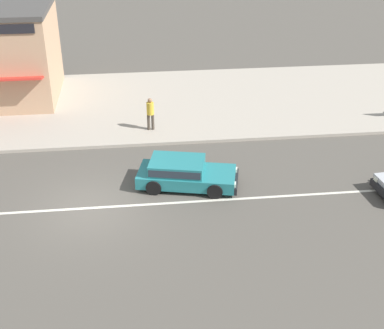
% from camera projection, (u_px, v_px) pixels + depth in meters
% --- Properties ---
extents(ground_plane, '(160.00, 160.00, 0.00)m').
position_uv_depth(ground_plane, '(91.00, 208.00, 19.77)').
color(ground_plane, '#544F47').
extents(lane_centre_stripe, '(50.40, 0.14, 0.01)m').
position_uv_depth(lane_centre_stripe, '(91.00, 208.00, 19.76)').
color(lane_centre_stripe, silver).
rests_on(lane_centre_stripe, ground).
extents(kerb_strip, '(68.00, 10.00, 0.15)m').
position_uv_depth(kerb_strip, '(100.00, 106.00, 28.37)').
color(kerb_strip, '#ADA393').
rests_on(kerb_strip, ground).
extents(hatchback_teal_0, '(4.18, 2.50, 1.10)m').
position_uv_depth(hatchback_teal_0, '(183.00, 172.00, 20.94)').
color(hatchback_teal_0, teal).
rests_on(hatchback_teal_0, ground).
extents(pedestrian_near_clock, '(0.34, 0.34, 1.59)m').
position_uv_depth(pedestrian_near_clock, '(150.00, 112.00, 25.09)').
color(pedestrian_near_clock, '#4C4238').
rests_on(pedestrian_near_clock, kerb_strip).
extents(shopfront_corner_warung, '(5.13, 6.38, 4.90)m').
position_uv_depth(shopfront_corner_warung, '(6.00, 53.00, 28.18)').
color(shopfront_corner_warung, tan).
rests_on(shopfront_corner_warung, kerb_strip).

